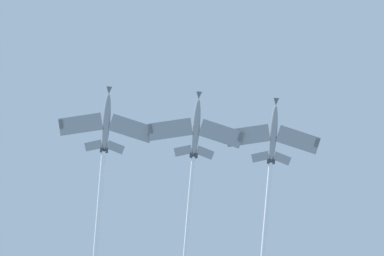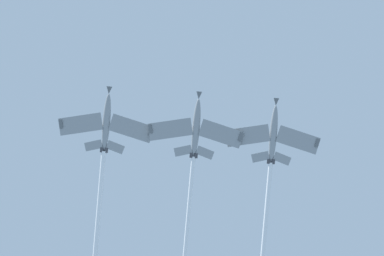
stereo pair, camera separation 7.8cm
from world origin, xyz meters
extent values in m
ellipsoid|color=gray|center=(17.01, 5.47, 154.18)|extent=(11.78, 4.29, 5.44)
cone|color=#595E60|center=(10.90, 6.94, 156.50)|extent=(2.14, 1.61, 1.68)
ellipsoid|color=black|center=(15.30, 5.88, 155.47)|extent=(3.09, 1.66, 1.82)
cube|color=gray|center=(16.47, 0.15, 153.81)|extent=(3.52, 9.03, 1.44)
cube|color=#595E60|center=(15.82, -3.91, 153.82)|extent=(1.74, 0.72, 0.74)
cube|color=gray|center=(18.94, 10.46, 153.81)|extent=(7.21, 9.57, 1.44)
cube|color=#595E60|center=(20.21, 14.37, 153.82)|extent=(1.86, 1.42, 0.74)
cube|color=gray|center=(21.04, 2.16, 152.45)|extent=(2.02, 3.73, 0.77)
cube|color=gray|center=(22.10, 6.59, 152.45)|extent=(3.37, 3.98, 0.77)
cube|color=#595E60|center=(21.86, 4.31, 153.83)|extent=(3.18, 0.93, 3.46)
cylinder|color=#38383D|center=(22.16, 3.77, 152.07)|extent=(1.37, 1.06, 1.10)
cylinder|color=#38383D|center=(22.37, 4.65, 152.07)|extent=(1.37, 1.06, 1.10)
cylinder|color=white|center=(33.24, 1.58, 147.90)|extent=(22.12, 6.18, 9.10)
ellipsoid|color=gray|center=(20.63, 21.29, 153.49)|extent=(11.76, 4.27, 5.49)
cone|color=#595E60|center=(14.53, 22.74, 155.84)|extent=(2.15, 1.61, 1.69)
ellipsoid|color=black|center=(18.92, 21.70, 154.79)|extent=(3.09, 1.65, 1.83)
cube|color=gray|center=(20.10, 15.97, 153.11)|extent=(3.54, 9.04, 1.45)
cube|color=#595E60|center=(19.46, 11.91, 153.12)|extent=(1.73, 0.72, 0.75)
cube|color=gray|center=(22.55, 26.28, 153.11)|extent=(7.20, 9.57, 1.45)
cube|color=#595E60|center=(23.81, 30.20, 153.12)|extent=(1.86, 1.42, 0.75)
cube|color=gray|center=(24.65, 17.99, 151.73)|extent=(2.03, 3.73, 0.78)
cube|color=gray|center=(25.71, 22.43, 151.73)|extent=(3.36, 3.98, 0.78)
cube|color=#595E60|center=(25.48, 20.14, 153.11)|extent=(3.18, 0.92, 3.46)
cylinder|color=#38383D|center=(25.77, 19.60, 151.35)|extent=(1.37, 1.06, 1.10)
cylinder|color=#38383D|center=(25.98, 20.48, 151.35)|extent=(1.37, 1.06, 1.10)
cylinder|color=white|center=(38.58, 17.02, 146.45)|extent=(25.54, 6.87, 10.47)
ellipsoid|color=gray|center=(25.89, 39.23, 154.53)|extent=(11.78, 4.31, 5.43)
cone|color=#595E60|center=(19.78, 40.71, 156.85)|extent=(2.14, 1.62, 1.68)
ellipsoid|color=black|center=(24.18, 39.65, 155.82)|extent=(3.09, 1.66, 1.81)
cube|color=gray|center=(25.34, 33.91, 154.16)|extent=(3.51, 9.02, 1.43)
cube|color=#595E60|center=(24.70, 29.85, 154.17)|extent=(1.74, 0.71, 0.74)
cube|color=gray|center=(27.83, 44.21, 154.16)|extent=(7.22, 9.57, 1.43)
cube|color=#595E60|center=(29.11, 48.12, 154.17)|extent=(1.86, 1.42, 0.74)
cube|color=gray|center=(29.92, 35.91, 152.80)|extent=(2.02, 3.72, 0.77)
cube|color=gray|center=(30.99, 40.35, 152.80)|extent=(3.37, 3.98, 0.77)
cube|color=#595E60|center=(30.74, 38.06, 154.18)|extent=(3.17, 0.93, 3.46)
cylinder|color=#38383D|center=(31.04, 37.52, 152.43)|extent=(1.37, 1.06, 1.10)
cylinder|color=#38383D|center=(31.26, 38.40, 152.43)|extent=(1.37, 1.06, 1.10)
cylinder|color=white|center=(45.18, 34.57, 147.11)|extent=(28.31, 7.82, 11.50)
camera|label=1|loc=(-34.21, 40.72, 1.85)|focal=73.41mm
camera|label=2|loc=(-34.18, 40.79, 1.85)|focal=73.41mm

